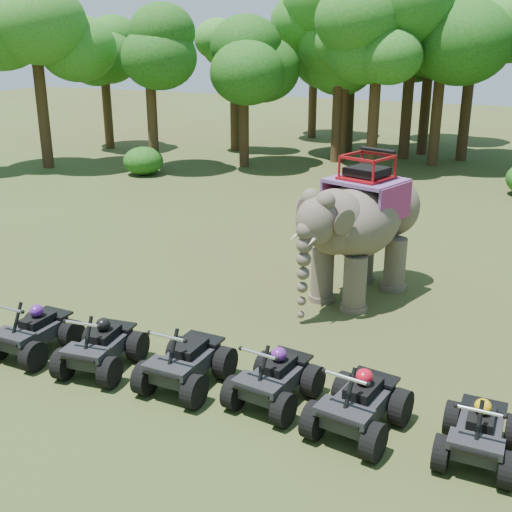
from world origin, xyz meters
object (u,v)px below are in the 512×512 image
(atv_1, at_px, (100,340))
(atv_4, at_px, (359,396))
(atv_5, at_px, (480,425))
(atv_3, at_px, (275,371))
(atv_0, at_px, (33,325))
(elephant, at_px, (362,226))
(atv_2, at_px, (186,354))

(atv_1, bearing_deg, atv_4, -5.58)
(atv_1, relative_size, atv_5, 1.07)
(atv_3, height_order, atv_4, atv_4)
(atv_3, xyz_separation_m, atv_4, (1.67, -0.23, 0.03))
(atv_0, distance_m, atv_3, 5.43)
(atv_4, distance_m, atv_5, 1.97)
(atv_0, relative_size, atv_5, 1.07)
(atv_3, bearing_deg, atv_0, -168.94)
(elephant, relative_size, atv_1, 2.54)
(atv_2, height_order, atv_3, atv_2)
(atv_3, xyz_separation_m, atv_5, (3.63, -0.16, -0.04))
(atv_3, bearing_deg, elephant, 97.53)
(atv_0, xyz_separation_m, atv_5, (9.05, 0.22, -0.04))
(atv_0, height_order, atv_4, atv_4)
(atv_2, bearing_deg, atv_0, -175.69)
(atv_5, bearing_deg, atv_1, -178.68)
(atv_0, relative_size, atv_2, 0.96)
(atv_3, distance_m, atv_4, 1.68)
(elephant, xyz_separation_m, atv_4, (1.72, -5.93, -1.20))
(elephant, relative_size, atv_2, 2.45)
(atv_2, distance_m, atv_5, 5.42)
(atv_4, height_order, atv_5, atv_4)
(atv_0, xyz_separation_m, atv_4, (7.09, 0.15, 0.03))
(atv_0, relative_size, atv_3, 1.01)
(atv_5, bearing_deg, atv_4, -178.11)
(elephant, bearing_deg, atv_0, -113.90)
(elephant, distance_m, atv_2, 6.24)
(atv_0, height_order, atv_1, atv_1)
(atv_2, distance_m, atv_3, 1.80)
(atv_5, bearing_deg, elephant, 122.10)
(elephant, distance_m, atv_3, 5.83)
(atv_2, bearing_deg, atv_1, -174.20)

